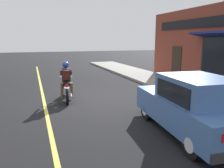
# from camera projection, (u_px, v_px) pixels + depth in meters

# --- Properties ---
(ground_plane) EXTENTS (80.00, 80.00, 0.00)m
(ground_plane) POSITION_uv_depth(u_px,v_px,m) (88.00, 99.00, 9.30)
(ground_plane) COLOR black
(sidewalk_curb) EXTENTS (2.60, 22.00, 0.14)m
(sidewalk_curb) POSITION_uv_depth(u_px,v_px,m) (154.00, 79.00, 13.71)
(sidewalk_curb) COLOR gray
(sidewalk_curb) RESTS_ON ground
(lane_stripe) EXTENTS (0.12, 19.80, 0.01)m
(lane_stripe) POSITION_uv_depth(u_px,v_px,m) (41.00, 88.00, 11.46)
(lane_stripe) COLOR #D1C64C
(lane_stripe) RESTS_ON ground
(storefront_building) EXTENTS (1.25, 11.71, 4.20)m
(storefront_building) POSITION_uv_depth(u_px,v_px,m) (224.00, 48.00, 10.37)
(storefront_building) COLOR brown
(storefront_building) RESTS_ON ground
(motorcycle_with_rider) EXTENTS (0.63, 2.02, 1.62)m
(motorcycle_with_rider) POSITION_uv_depth(u_px,v_px,m) (67.00, 84.00, 9.05)
(motorcycle_with_rider) COLOR black
(motorcycle_with_rider) RESTS_ON ground
(car_hatchback) EXTENTS (2.00, 3.92, 1.57)m
(car_hatchback) POSITION_uv_depth(u_px,v_px,m) (192.00, 106.00, 5.75)
(car_hatchback) COLOR black
(car_hatchback) RESTS_ON ground
(traffic_cone) EXTENTS (0.36, 0.36, 0.60)m
(traffic_cone) POSITION_uv_depth(u_px,v_px,m) (168.00, 79.00, 11.47)
(traffic_cone) COLOR black
(traffic_cone) RESTS_ON sidewalk_curb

